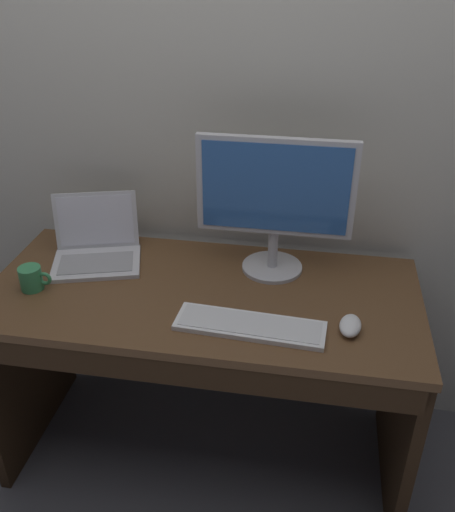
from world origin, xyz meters
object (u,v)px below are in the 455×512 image
computer_mouse (350,326)px  coffee_mug (32,278)px  external_monitor (275,198)px  wired_keyboard (250,326)px  laptop_silver (96,248)px

computer_mouse → coffee_mug: size_ratio=0.98×
external_monitor → coffee_mug: size_ratio=4.68×
coffee_mug → wired_keyboard: bearing=-6.9°
laptop_silver → wired_keyboard: laptop_silver is taller
computer_mouse → coffee_mug: 1.03m
laptop_silver → external_monitor: (0.63, 0.03, 0.23)m
external_monitor → coffee_mug: 0.84m
external_monitor → coffee_mug: (-0.77, -0.25, -0.24)m
computer_mouse → laptop_silver: bearing=169.9°
external_monitor → computer_mouse: (0.26, -0.30, -0.26)m
laptop_silver → external_monitor: 0.67m
external_monitor → computer_mouse: bearing=-49.0°
laptop_silver → computer_mouse: laptop_silver is taller
laptop_silver → coffee_mug: (-0.14, -0.22, -0.01)m
laptop_silver → coffee_mug: 0.26m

